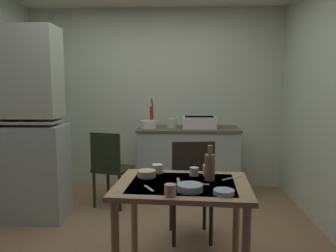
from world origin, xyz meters
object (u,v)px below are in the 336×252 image
Objects in this scene: chair_by_counter at (110,167)px; teacup_cream at (208,170)px; hutch_cabinet at (24,131)px; serving_bowl_wide at (190,188)px; dining_table at (182,197)px; hand_pump at (152,115)px; chair_far_side at (191,189)px; glass_bottle at (210,166)px; mixing_bowl_counter at (148,124)px; sink_basin at (199,122)px.

teacup_cream is (1.07, -1.24, 0.29)m from chair_by_counter.
serving_bowl_wide is at bearing -35.16° from hutch_cabinet.
serving_bowl_wide is (0.05, -0.18, 0.13)m from dining_table.
serving_bowl_wide is (0.47, -2.24, -0.30)m from hand_pump.
teacup_cream reaches higher than serving_bowl_wide.
chair_by_counter is 1.66m from teacup_cream.
chair_far_side is at bearing -42.14° from chair_by_counter.
hutch_cabinet is 2.26× the size of chair_by_counter.
hand_pump reaches higher than teacup_cream.
chair_far_side is at bearing 103.84° from glass_bottle.
serving_bowl_wide is 0.43m from teacup_cream.
hutch_cabinet is 11.55× the size of serving_bowl_wide.
serving_bowl_wide is 0.32m from glass_bottle.
hutch_cabinet reaches higher than chair_by_counter.
serving_bowl_wide reaches higher than dining_table.
mixing_bowl_counter is at bearing 103.10° from dining_table.
hutch_cabinet is at bearing -142.49° from hand_pump.
hutch_cabinet is at bearing -155.43° from chair_by_counter.
sink_basin is 1.81m from teacup_cream.
hand_pump is 0.42× the size of chair_by_counter.
hand_pump is 1.65m from chair_far_side.
mixing_bowl_counter reaches higher than chair_by_counter.
dining_table is 5.73× the size of serving_bowl_wide.
hand_pump is 4.43× the size of teacup_cream.
hand_pump is at bearing 101.88° from serving_bowl_wide.
sink_basin is 0.45× the size of chair_far_side.
hutch_cabinet is at bearing 144.84° from serving_bowl_wide.
sink_basin is at bearing 84.47° from chair_far_side.
glass_bottle reaches higher than dining_table.
glass_bottle is at bearing -76.16° from chair_far_side.
chair_far_side is at bearing 107.76° from teacup_cream.
sink_basin is 0.68m from mixing_bowl_counter.
sink_basin is at bearing -4.03° from hand_pump.
sink_basin is 2.21m from serving_bowl_wide.
chair_far_side is at bearing 87.50° from serving_bowl_wide.
teacup_cream is at bearing 46.50° from dining_table.
mixing_bowl_counter reaches higher than teacup_cream.
hutch_cabinet is 7.72× the size of glass_bottle.
hutch_cabinet reaches higher than dining_table.
glass_bottle is (1.07, -1.36, 0.36)m from chair_by_counter.
teacup_cream is (0.62, -1.84, -0.28)m from hand_pump.
mixing_bowl_counter is at bearing 103.34° from serving_bowl_wide.
mixing_bowl_counter reaches higher than serving_bowl_wide.
hand_pump is 2.14m from dining_table.
chair_by_counter is (-0.41, -0.51, -0.46)m from mixing_bowl_counter.
glass_bottle is (0.12, -0.50, 0.35)m from chair_far_side.
glass_bottle reaches higher than chair_far_side.
chair_far_side is 1.06× the size of chair_by_counter.
dining_table is 11.72× the size of teacup_cream.
mixing_bowl_counter is (1.26, 0.90, -0.02)m from hutch_cabinet.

